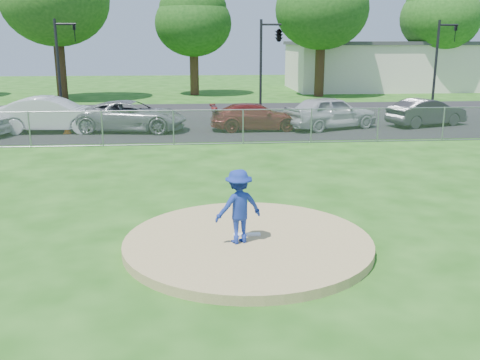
% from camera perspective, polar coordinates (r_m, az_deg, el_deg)
% --- Properties ---
extents(ground, '(120.00, 120.00, 0.00)m').
position_cam_1_polar(ground, '(21.35, -1.86, 2.82)').
color(ground, '#1A4F11').
rests_on(ground, ground).
extents(pitchers_mound, '(5.40, 5.40, 0.20)m').
position_cam_1_polar(pitchers_mound, '(11.73, 0.85, -6.73)').
color(pitchers_mound, tan).
rests_on(pitchers_mound, ground).
extents(pitching_rubber, '(0.60, 0.15, 0.04)m').
position_cam_1_polar(pitching_rubber, '(11.88, 0.75, -5.84)').
color(pitching_rubber, white).
rests_on(pitching_rubber, pitchers_mound).
extents(chain_link_fence, '(40.00, 0.06, 1.50)m').
position_cam_1_polar(chain_link_fence, '(23.18, -2.14, 5.65)').
color(chain_link_fence, gray).
rests_on(chain_link_fence, ground).
extents(parking_lot, '(50.00, 8.00, 0.01)m').
position_cam_1_polar(parking_lot, '(27.74, -2.60, 5.58)').
color(parking_lot, black).
rests_on(parking_lot, ground).
extents(street, '(60.00, 7.00, 0.01)m').
position_cam_1_polar(street, '(35.16, -3.12, 7.49)').
color(street, black).
rests_on(street, ground).
extents(commercial_building, '(16.40, 9.40, 4.30)m').
position_cam_1_polar(commercial_building, '(51.83, 14.65, 11.75)').
color(commercial_building, beige).
rests_on(commercial_building, ground).
extents(tree_center, '(6.16, 6.16, 9.84)m').
position_cam_1_polar(tree_center, '(44.92, -5.03, 17.28)').
color(tree_center, '#3C2415').
rests_on(tree_center, ground).
extents(tree_far_right, '(6.72, 6.72, 10.74)m').
position_cam_1_polar(tree_far_right, '(50.57, 20.66, 16.81)').
color(tree_far_right, '#362313').
rests_on(tree_far_right, ground).
extents(traffic_signal_left, '(1.28, 0.20, 5.60)m').
position_cam_1_polar(traffic_signal_left, '(33.76, -18.48, 12.21)').
color(traffic_signal_left, black).
rests_on(traffic_signal_left, ground).
extents(traffic_signal_center, '(1.42, 2.48, 5.60)m').
position_cam_1_polar(traffic_signal_center, '(33.26, 3.98, 15.03)').
color(traffic_signal_center, black).
rests_on(traffic_signal_center, ground).
extents(traffic_signal_right, '(1.28, 0.20, 5.60)m').
position_cam_1_polar(traffic_signal_right, '(36.29, 20.56, 12.16)').
color(traffic_signal_right, black).
rests_on(traffic_signal_right, ground).
extents(pitcher, '(1.17, 0.90, 1.59)m').
position_cam_1_polar(pitcher, '(11.25, -0.14, -2.84)').
color(pitcher, navy).
rests_on(pitcher, pitchers_mound).
extents(traffic_cone, '(0.36, 0.36, 0.69)m').
position_cam_1_polar(traffic_cone, '(27.26, -17.96, 5.47)').
color(traffic_cone, '#FF610D').
rests_on(traffic_cone, parking_lot).
extents(parked_car_white, '(5.25, 1.92, 1.72)m').
position_cam_1_polar(parked_car_white, '(27.87, -19.37, 6.61)').
color(parked_car_white, silver).
rests_on(parked_car_white, parking_lot).
extents(parked_car_gray, '(5.68, 3.17, 1.50)m').
position_cam_1_polar(parked_car_gray, '(27.16, -11.52, 6.72)').
color(parked_car_gray, slate).
rests_on(parked_car_gray, parking_lot).
extents(parked_car_darkred, '(4.62, 1.96, 1.33)m').
position_cam_1_polar(parked_car_darkred, '(26.96, 1.71, 6.76)').
color(parked_car_darkred, '#5E1917').
rests_on(parked_car_darkred, parking_lot).
extents(parked_car_pearl, '(5.26, 3.62, 1.66)m').
position_cam_1_polar(parked_car_pearl, '(27.78, 9.63, 7.14)').
color(parked_car_pearl, '#B7B9BB').
rests_on(parked_car_pearl, parking_lot).
extents(parked_car_charcoal, '(4.54, 2.79, 1.41)m').
position_cam_1_polar(parked_car_charcoal, '(29.99, 19.29, 6.83)').
color(parked_car_charcoal, '#2A2A2D').
rests_on(parked_car_charcoal, parking_lot).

